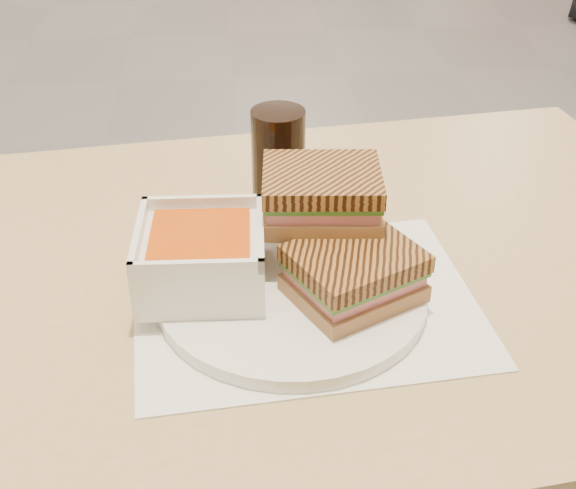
{
  "coord_description": "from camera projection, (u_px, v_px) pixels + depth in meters",
  "views": [
    {
      "loc": [
        -0.05,
        -2.64,
        1.24
      ],
      "look_at": [
        0.01,
        -2.0,
        0.82
      ],
      "focal_mm": 47.54,
      "sensor_mm": 36.0,
      "label": 1
    }
  ],
  "objects": [
    {
      "name": "main_table",
      "position": [
        225.0,
        347.0,
        0.92
      ],
      "size": [
        1.27,
        0.83,
        0.75
      ],
      "color": "tan",
      "rests_on": "ground"
    },
    {
      "name": "panini_upper",
      "position": [
        322.0,
        194.0,
        0.81
      ],
      "size": [
        0.13,
        0.11,
        0.06
      ],
      "color": "#A36C42",
      "rests_on": "panini_lower"
    },
    {
      "name": "tray_liner",
      "position": [
        305.0,
        302.0,
        0.81
      ],
      "size": [
        0.38,
        0.31,
        0.0
      ],
      "color": "white",
      "rests_on": "main_table"
    },
    {
      "name": "panini_lower",
      "position": [
        354.0,
        273.0,
        0.78
      ],
      "size": [
        0.15,
        0.15,
        0.05
      ],
      "color": "#A36C42",
      "rests_on": "plate"
    },
    {
      "name": "plate",
      "position": [
        292.0,
        294.0,
        0.8
      ],
      "size": [
        0.28,
        0.28,
        0.02
      ],
      "color": "white",
      "rests_on": "tray_liner"
    },
    {
      "name": "cola_glass",
      "position": [
        278.0,
        164.0,
        0.92
      ],
      "size": [
        0.06,
        0.06,
        0.14
      ],
      "color": "black",
      "rests_on": "main_table"
    },
    {
      "name": "soup_bowl",
      "position": [
        202.0,
        258.0,
        0.79
      ],
      "size": [
        0.14,
        0.14,
        0.07
      ],
      "color": "white",
      "rests_on": "plate"
    }
  ]
}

